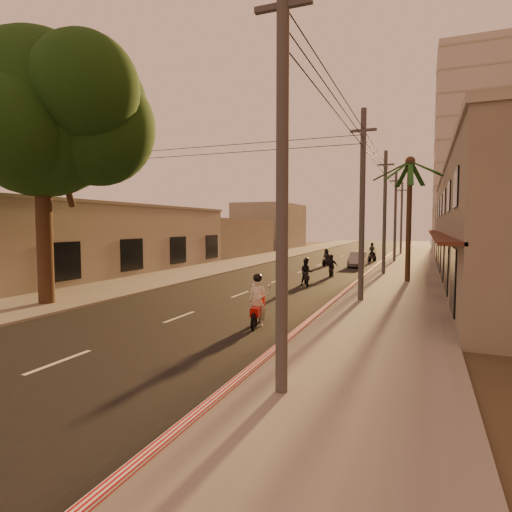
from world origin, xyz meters
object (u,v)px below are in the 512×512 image
at_px(scooter_mid_a, 306,273).
at_px(scooter_mid_b, 331,267).
at_px(palm_tree, 410,169).
at_px(scooter_red, 258,303).
at_px(scooter_far_c, 372,250).
at_px(scooter_far_b, 372,255).
at_px(scooter_far_a, 327,258).
at_px(broadleaf_tree, 50,116).
at_px(parked_car, 358,260).

relative_size(scooter_mid_a, scooter_mid_b, 1.04).
relative_size(palm_tree, scooter_red, 4.22).
bearing_deg(scooter_red, scooter_far_c, 81.13).
bearing_deg(scooter_far_c, palm_tree, -84.75).
bearing_deg(scooter_far_b, scooter_mid_b, -73.97).
height_order(scooter_mid_b, scooter_far_a, scooter_mid_b).
distance_m(broadleaf_tree, scooter_red, 12.60).
xyz_separation_m(palm_tree, parked_car, (-4.44, 9.56, -6.50)).
xyz_separation_m(scooter_red, parked_car, (0.15, 23.80, -0.20)).
height_order(broadleaf_tree, palm_tree, broadleaf_tree).
height_order(scooter_far_a, parked_car, scooter_far_a).
height_order(scooter_red, parked_car, scooter_red).
relative_size(scooter_red, scooter_far_c, 1.16).
xyz_separation_m(scooter_red, scooter_far_a, (-2.60, 23.65, -0.12)).
height_order(broadleaf_tree, scooter_far_c, broadleaf_tree).
distance_m(broadleaf_tree, parked_car, 26.70).
bearing_deg(scooter_mid_b, scooter_far_a, 96.87).
bearing_deg(scooter_mid_b, parked_car, 77.80).
xyz_separation_m(scooter_mid_a, parked_car, (1.18, 13.07, -0.13)).
height_order(broadleaf_tree, scooter_far_b, broadleaf_tree).
bearing_deg(scooter_mid_b, scooter_mid_a, -103.53).
bearing_deg(palm_tree, scooter_mid_b, 165.43).
distance_m(palm_tree, scooter_red, 16.23).
bearing_deg(scooter_red, scooter_far_b, 79.51).
height_order(broadleaf_tree, scooter_mid_b, broadleaf_tree).
bearing_deg(scooter_far_a, scooter_mid_b, -59.97).
relative_size(palm_tree, scooter_mid_a, 4.79).
distance_m(broadleaf_tree, scooter_mid_b, 19.51).
distance_m(scooter_red, scooter_far_b, 29.38).
xyz_separation_m(palm_tree, scooter_far_a, (-7.18, 9.40, -6.43)).
xyz_separation_m(scooter_mid_b, scooter_far_b, (1.24, 13.80, 0.01)).
bearing_deg(parked_car, scooter_mid_b, -96.34).
distance_m(broadleaf_tree, palm_tree, 20.18).
height_order(parked_car, scooter_far_c, scooter_far_c).
bearing_deg(scooter_mid_a, scooter_red, -104.44).
bearing_deg(broadleaf_tree, palm_tree, 43.48).
bearing_deg(scooter_mid_a, scooter_far_a, 76.95).
bearing_deg(scooter_red, scooter_mid_a, 86.40).
xyz_separation_m(palm_tree, scooter_red, (-4.59, -14.24, -6.30)).
bearing_deg(scooter_far_c, scooter_mid_b, -97.37).
bearing_deg(scooter_mid_b, scooter_far_c, 81.51).
distance_m(palm_tree, scooter_far_a, 13.47).
bearing_deg(broadleaf_tree, scooter_far_a, 72.29).
height_order(palm_tree, parked_car, palm_tree).
bearing_deg(scooter_red, scooter_far_a, 87.16).
distance_m(palm_tree, scooter_mid_a, 9.19).
relative_size(scooter_mid_a, parked_car, 0.43).
bearing_deg(scooter_far_a, parked_car, 18.87).
bearing_deg(scooter_mid_b, scooter_far_b, 77.37).
height_order(palm_tree, scooter_mid_a, palm_tree).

